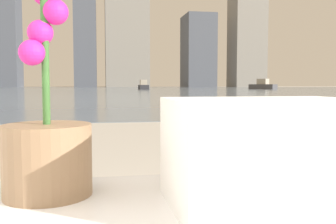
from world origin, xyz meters
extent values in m
cylinder|color=#8C6B4C|center=(-0.48, 0.90, 0.55)|extent=(0.14, 0.14, 0.12)
cylinder|color=#38662D|center=(-0.48, 0.90, 0.74)|extent=(0.01, 0.01, 0.25)
sphere|color=#DB238E|center=(-0.46, 0.90, 0.79)|extent=(0.04, 0.04, 0.04)
sphere|color=#DB238E|center=(-0.49, 0.90, 0.76)|extent=(0.04, 0.04, 0.04)
sphere|color=#DB238E|center=(-0.50, 0.89, 0.73)|extent=(0.04, 0.04, 0.04)
cube|color=white|center=(-0.15, 0.79, 0.52)|extent=(0.28, 0.21, 0.04)
cube|color=white|center=(-0.15, 0.79, 0.56)|extent=(0.28, 0.21, 0.04)
cube|color=white|center=(-0.15, 0.79, 0.60)|extent=(0.28, 0.21, 0.04)
cube|color=white|center=(-0.15, 0.79, 0.64)|extent=(0.28, 0.21, 0.04)
cube|color=slate|center=(0.00, 62.00, 0.01)|extent=(180.00, 110.00, 0.01)
cube|color=#2D2D33|center=(6.19, 55.70, 0.35)|extent=(1.42, 3.87, 0.67)
cube|color=#B2A893|center=(6.19, 55.70, 1.07)|extent=(1.00, 1.47, 0.77)
cube|color=#4C4C51|center=(25.83, 57.21, 0.40)|extent=(3.73, 4.53, 0.78)
cube|color=#B2A893|center=(25.83, 57.21, 1.23)|extent=(1.84, 2.00, 0.89)
cube|color=gray|center=(8.55, 118.00, 14.36)|extent=(13.40, 7.04, 28.72)
cube|color=#4C515B|center=(31.35, 118.00, 11.47)|extent=(9.17, 12.21, 22.94)
camera|label=1|loc=(-0.40, 0.27, 0.68)|focal=40.00mm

